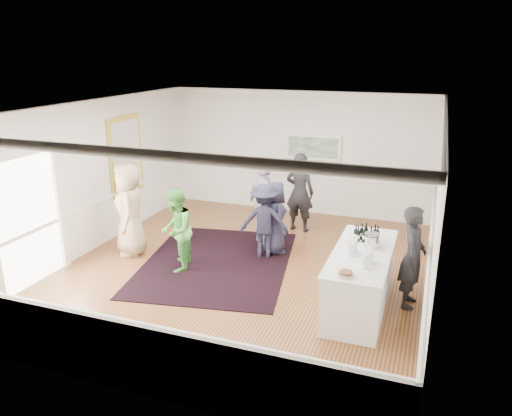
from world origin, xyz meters
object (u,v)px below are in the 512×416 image
(bartender, at_px, (413,257))
(guest_tan, at_px, (129,210))
(guest_green, at_px, (176,230))
(nut_bowl, at_px, (346,274))
(ice_bucket, at_px, (372,241))
(guest_dark_a, at_px, (264,221))
(guest_navy, at_px, (275,218))
(serving_table, at_px, (360,279))
(guest_lilac, at_px, (264,204))
(guest_dark_b, at_px, (300,192))

(bartender, height_order, guest_tan, guest_tan)
(guest_green, bearing_deg, nut_bowl, 52.89)
(ice_bucket, bearing_deg, guest_dark_a, 152.16)
(guest_dark_a, bearing_deg, guest_green, 27.41)
(guest_navy, xyz_separation_m, nut_bowl, (2.01, -2.77, 0.25))
(guest_green, bearing_deg, serving_table, 68.67)
(guest_lilac, bearing_deg, guest_tan, 70.84)
(serving_table, relative_size, guest_lilac, 1.34)
(serving_table, xyz_separation_m, guest_navy, (-2.10, 1.75, 0.28))
(guest_tan, xyz_separation_m, guest_lilac, (2.46, 1.55, -0.06))
(guest_dark_b, relative_size, nut_bowl, 7.61)
(serving_table, distance_m, ice_bucket, 0.67)
(guest_lilac, height_order, nut_bowl, guest_lilac)
(serving_table, bearing_deg, guest_tan, 172.54)
(guest_dark_b, bearing_deg, guest_dark_a, 87.86)
(serving_table, height_order, guest_lilac, guest_lilac)
(bartender, bearing_deg, ice_bucket, 99.44)
(guest_dark_b, distance_m, nut_bowl, 4.69)
(ice_bucket, distance_m, nut_bowl, 1.29)
(guest_navy, relative_size, nut_bowl, 6.32)
(guest_dark_b, bearing_deg, bartender, 139.50)
(serving_table, height_order, bartender, bartender)
(guest_navy, bearing_deg, guest_dark_a, 114.74)
(guest_tan, relative_size, guest_dark_a, 1.25)
(guest_green, xyz_separation_m, ice_bucket, (3.74, -0.02, 0.29))
(guest_navy, bearing_deg, bartender, -153.98)
(bartender, xyz_separation_m, guest_dark_a, (-3.02, 1.14, -0.09))
(ice_bucket, bearing_deg, bartender, 8.14)
(guest_green, height_order, nut_bowl, guest_green)
(ice_bucket, relative_size, nut_bowl, 1.04)
(guest_green, distance_m, ice_bucket, 3.76)
(guest_dark_a, xyz_separation_m, nut_bowl, (2.15, -2.51, 0.25))
(guest_dark_a, xyz_separation_m, guest_dark_b, (0.27, 1.79, 0.16))
(guest_dark_a, bearing_deg, guest_navy, -131.08)
(guest_tan, distance_m, guest_dark_a, 2.84)
(guest_tan, distance_m, guest_navy, 3.06)
(bartender, distance_m, guest_tan, 5.74)
(serving_table, bearing_deg, guest_green, 175.84)
(guest_dark_b, distance_m, ice_bucket, 3.68)
(bartender, relative_size, guest_navy, 1.12)
(guest_lilac, bearing_deg, bartender, -171.01)
(guest_lilac, bearing_deg, ice_bucket, -178.38)
(nut_bowl, bearing_deg, ice_bucket, 80.99)
(guest_tan, bearing_deg, ice_bucket, 54.01)
(guest_green, bearing_deg, guest_tan, -123.46)
(guest_green, xyz_separation_m, nut_bowl, (3.54, -1.29, 0.21))
(bartender, distance_m, guest_navy, 3.21)
(guest_lilac, relative_size, guest_dark_b, 0.97)
(bartender, bearing_deg, guest_lilac, 61.75)
(guest_dark_a, bearing_deg, serving_table, 132.55)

